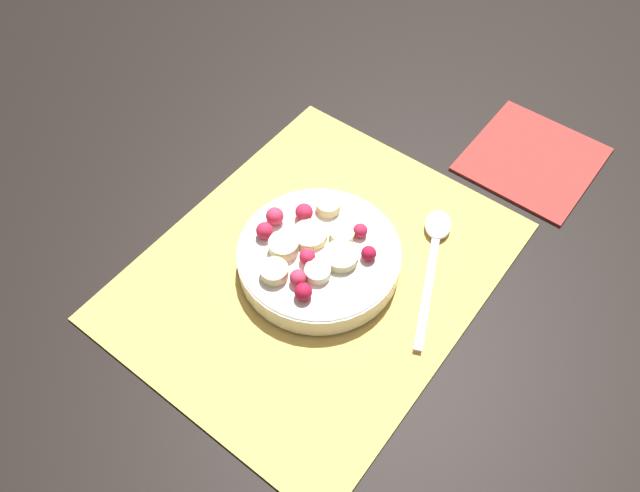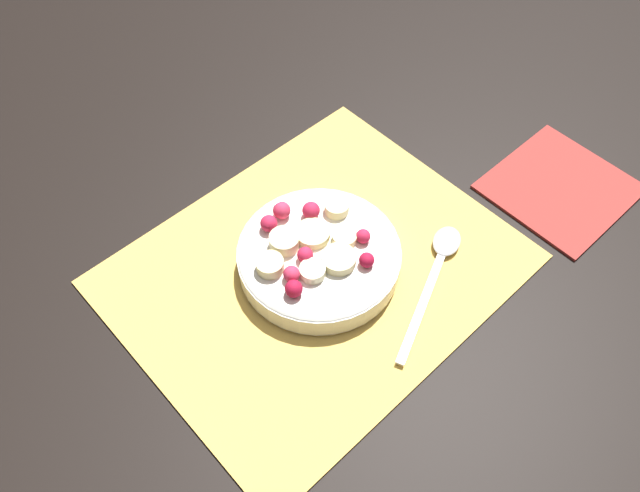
% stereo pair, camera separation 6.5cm
% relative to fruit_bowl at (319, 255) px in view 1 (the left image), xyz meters
% --- Properties ---
extents(ground_plane, '(3.00, 3.00, 0.00)m').
position_rel_fruit_bowl_xyz_m(ground_plane, '(0.00, -0.00, -0.02)').
color(ground_plane, black).
extents(placemat, '(0.41, 0.33, 0.01)m').
position_rel_fruit_bowl_xyz_m(placemat, '(0.00, -0.00, -0.02)').
color(placemat, '#E0B251').
rests_on(placemat, ground_plane).
extents(fruit_bowl, '(0.18, 0.18, 0.05)m').
position_rel_fruit_bowl_xyz_m(fruit_bowl, '(0.00, 0.00, 0.00)').
color(fruit_bowl, silver).
rests_on(fruit_bowl, placemat).
extents(spoon, '(0.18, 0.09, 0.01)m').
position_rel_fruit_bowl_xyz_m(spoon, '(-0.10, 0.09, -0.02)').
color(spoon, silver).
rests_on(spoon, placemat).
extents(napkin, '(0.16, 0.15, 0.01)m').
position_rel_fruit_bowl_xyz_m(napkin, '(-0.29, 0.11, -0.02)').
color(napkin, '#A3332D').
rests_on(napkin, ground_plane).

